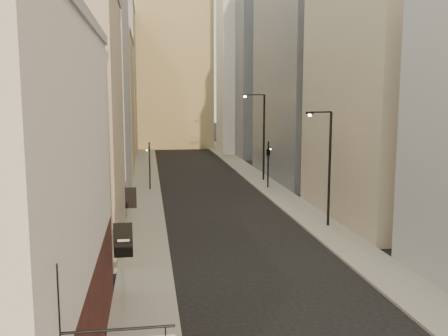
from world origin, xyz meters
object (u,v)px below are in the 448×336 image
traffic_light_left (149,156)px  white_tower (243,43)px  clock_tower (173,55)px  streetlamp_mid (327,162)px  traffic_light_right (268,152)px  streetlamp_far (262,132)px

traffic_light_left → white_tower: bearing=-118.7°
traffic_light_left → clock_tower: bearing=-99.2°
streetlamp_mid → traffic_light_left: 21.18m
clock_tower → streetlamp_mid: clock_tower is taller
clock_tower → traffic_light_right: clock_tower is taller
traffic_light_left → traffic_light_right: size_ratio=1.00×
streetlamp_mid → traffic_light_left: size_ratio=1.72×
streetlamp_far → streetlamp_mid: bearing=-77.7°
clock_tower → streetlamp_far: clock_tower is taller
streetlamp_far → white_tower: bearing=95.5°
clock_tower → traffic_light_right: (7.20, -48.41, -13.73)m
traffic_light_left → traffic_light_right: bearing=172.7°
streetlamp_mid → traffic_light_right: size_ratio=1.72×
clock_tower → streetlamp_far: (7.62, -43.42, -11.98)m
streetlamp_mid → streetlamp_far: streetlamp_far is taller
clock_tower → streetlamp_mid: (7.70, -64.35, -12.74)m
traffic_light_right → streetlamp_far: bearing=-105.9°
traffic_light_left → streetlamp_mid: bearing=124.0°
streetlamp_mid → traffic_light_right: bearing=74.0°
white_tower → traffic_light_left: bearing=-115.6°
streetlamp_far → clock_tower: bearing=112.0°
white_tower → streetlamp_far: white_tower is taller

